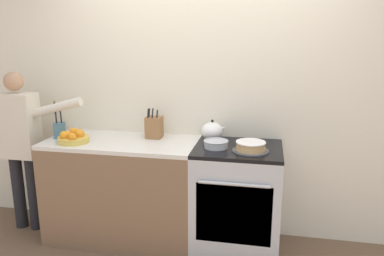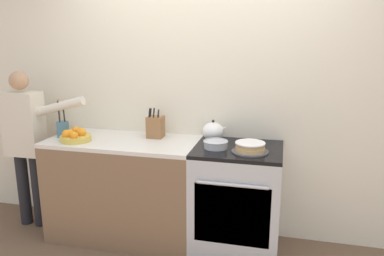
{
  "view_description": "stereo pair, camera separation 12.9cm",
  "coord_description": "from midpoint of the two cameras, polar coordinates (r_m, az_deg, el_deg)",
  "views": [
    {
      "loc": [
        0.53,
        -2.63,
        1.8
      ],
      "look_at": [
        -0.05,
        0.28,
        1.07
      ],
      "focal_mm": 35.0,
      "sensor_mm": 36.0,
      "label": 1
    },
    {
      "loc": [
        0.66,
        -2.61,
        1.8
      ],
      "look_at": [
        -0.05,
        0.28,
        1.07
      ],
      "focal_mm": 35.0,
      "sensor_mm": 36.0,
      "label": 2
    }
  ],
  "objects": [
    {
      "name": "wall_back",
      "position": [
        3.35,
        3.41,
        5.22
      ],
      "size": [
        8.0,
        0.04,
        2.6
      ],
      "color": "silver",
      "rests_on": "ground_plane"
    },
    {
      "name": "counter_cabinet",
      "position": [
        3.47,
        -9.17,
        -9.11
      ],
      "size": [
        1.32,
        0.62,
        0.92
      ],
      "color": "brown",
      "rests_on": "ground_plane"
    },
    {
      "name": "stove_range",
      "position": [
        3.23,
        7.96,
        -10.83
      ],
      "size": [
        0.71,
        0.65,
        0.92
      ],
      "color": "#B7BABF",
      "rests_on": "ground_plane"
    },
    {
      "name": "layer_cake",
      "position": [
        2.96,
        10.09,
        -2.96
      ],
      "size": [
        0.29,
        0.29,
        0.08
      ],
      "color": "#4C4C51",
      "rests_on": "stove_range"
    },
    {
      "name": "tea_kettle",
      "position": [
        3.25,
        4.4,
        -0.54
      ],
      "size": [
        0.23,
        0.19,
        0.18
      ],
      "color": "white",
      "rests_on": "stove_range"
    },
    {
      "name": "mixing_bowl",
      "position": [
        3.03,
        4.85,
        -2.48
      ],
      "size": [
        0.2,
        0.2,
        0.06
      ],
      "color": "#B7BABF",
      "rests_on": "stove_range"
    },
    {
      "name": "knife_block",
      "position": [
        3.34,
        -4.48,
        0.19
      ],
      "size": [
        0.14,
        0.14,
        0.27
      ],
      "color": "olive",
      "rests_on": "counter_cabinet"
    },
    {
      "name": "utensil_crock",
      "position": [
        3.53,
        -18.13,
        -0.03
      ],
      "size": [
        0.11,
        0.11,
        0.34
      ],
      "color": "#477084",
      "rests_on": "counter_cabinet"
    },
    {
      "name": "fruit_bowl",
      "position": [
        3.36,
        -16.32,
        -1.21
      ],
      "size": [
        0.26,
        0.26,
        0.11
      ],
      "color": "gold",
      "rests_on": "counter_cabinet"
    },
    {
      "name": "person_baker",
      "position": [
        3.79,
        -23.11,
        -1.26
      ],
      "size": [
        0.89,
        0.2,
        1.5
      ],
      "rotation": [
        0.0,
        0.0,
        -0.06
      ],
      "color": "black",
      "rests_on": "ground_plane"
    }
  ]
}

